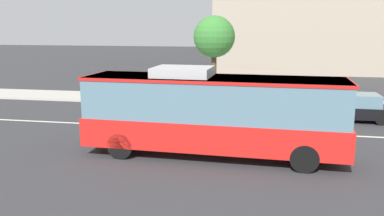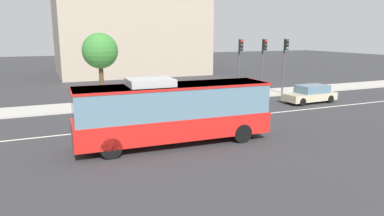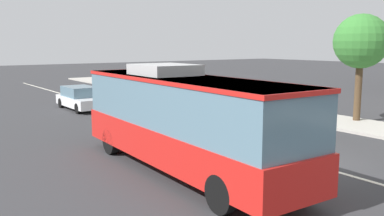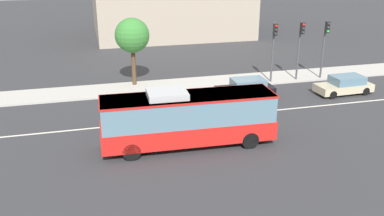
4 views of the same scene
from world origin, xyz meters
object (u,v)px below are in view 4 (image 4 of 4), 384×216
sedan_black (246,88)px  traffic_light_far_corner (300,41)px  traffic_light_near_corner (274,43)px  traffic_light_mid_block (325,40)px  street_tree_kerbside_left (132,36)px  sedan_beige (345,85)px  transit_bus (188,117)px

sedan_black → traffic_light_far_corner: 7.13m
sedan_black → traffic_light_near_corner: bearing=-140.5°
sedan_black → traffic_light_mid_block: 9.12m
traffic_light_near_corner → street_tree_kerbside_left: (-11.49, 2.28, 0.69)m
sedan_beige → sedan_black: bearing=-11.0°
sedan_black → street_tree_kerbside_left: (-8.05, 5.06, 3.53)m
traffic_light_near_corner → traffic_light_far_corner: same height
sedan_black → sedan_beige: bearing=171.8°
traffic_light_near_corner → traffic_light_mid_block: 4.78m
transit_bus → traffic_light_mid_block: (14.70, 10.03, 1.75)m
sedan_beige → traffic_light_far_corner: 5.33m
sedan_beige → traffic_light_far_corner: (-2.00, 4.05, 2.84)m
traffic_light_near_corner → transit_bus: bearing=-39.8°
street_tree_kerbside_left → sedan_black: bearing=-32.1°
transit_bus → sedan_beige: bearing=24.9°
transit_bus → traffic_light_mid_block: traffic_light_mid_block is taller
sedan_beige → traffic_light_mid_block: 4.90m
traffic_light_near_corner → traffic_light_mid_block: (4.78, -0.02, 0.00)m
traffic_light_near_corner → traffic_light_mid_block: bearing=94.5°
sedan_black → traffic_light_mid_block: bearing=-160.8°
traffic_light_mid_block → street_tree_kerbside_left: 16.45m
traffic_light_far_corner → street_tree_kerbside_left: bearing=-101.8°
sedan_black → traffic_light_near_corner: traffic_light_near_corner is taller
sedan_black → street_tree_kerbside_left: bearing=-31.4°
transit_bus → traffic_light_mid_block: 17.88m
transit_bus → sedan_black: size_ratio=2.23×
traffic_light_far_corner → transit_bus: bearing=-53.5°
traffic_light_far_corner → street_tree_kerbside_left: size_ratio=0.91×
traffic_light_far_corner → street_tree_kerbside_left: (-13.95, 2.24, 0.69)m
traffic_light_mid_block → street_tree_kerbside_left: (-16.27, 2.31, 0.69)m
sedan_beige → sedan_black: same height
traffic_light_mid_block → street_tree_kerbside_left: bearing=-97.0°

